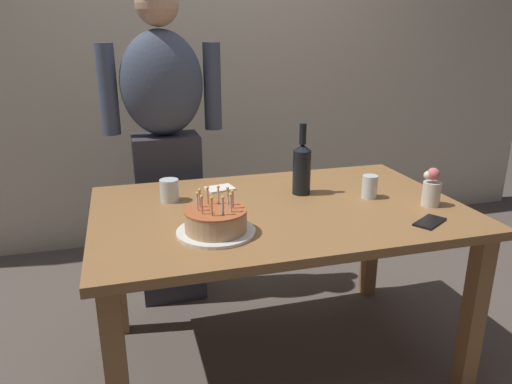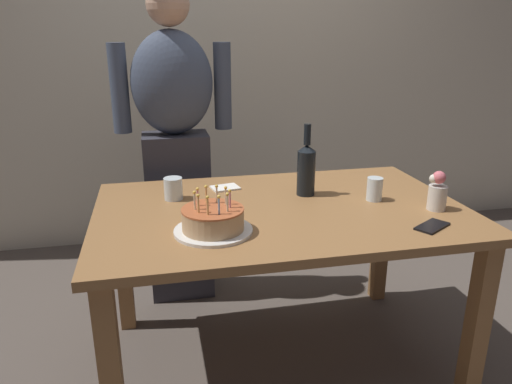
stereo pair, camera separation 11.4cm
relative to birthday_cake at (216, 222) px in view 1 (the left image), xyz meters
name	(u,v)px [view 1 (the left image)]	position (x,y,z in m)	size (l,w,h in m)	color
ground_plane	(277,357)	(0.30, 0.20, -0.78)	(10.00, 10.00, 0.00)	#564C44
back_wall	(207,51)	(0.30, 1.75, 0.52)	(5.20, 0.10, 2.60)	beige
dining_table	(279,228)	(0.30, 0.20, -0.14)	(1.50, 0.96, 0.74)	olive
birthday_cake	(216,222)	(0.00, 0.00, 0.00)	(0.28, 0.28, 0.16)	white
water_glass_near	(169,190)	(-0.12, 0.39, 0.00)	(0.08, 0.08, 0.09)	silver
water_glass_far	(370,187)	(0.72, 0.20, 0.01)	(0.07, 0.07, 0.10)	silver
wine_bottle	(302,167)	(0.45, 0.33, 0.08)	(0.08, 0.08, 0.31)	black
cell_phone	(430,222)	(0.79, -0.12, -0.04)	(0.14, 0.07, 0.01)	black
napkin_stack	(220,188)	(0.12, 0.49, -0.04)	(0.12, 0.09, 0.01)	white
flower_vase	(431,189)	(0.91, 0.04, 0.03)	(0.08, 0.07, 0.16)	silver
person_man_bearded	(166,144)	(-0.08, 0.91, 0.09)	(0.61, 0.27, 1.66)	#33333D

